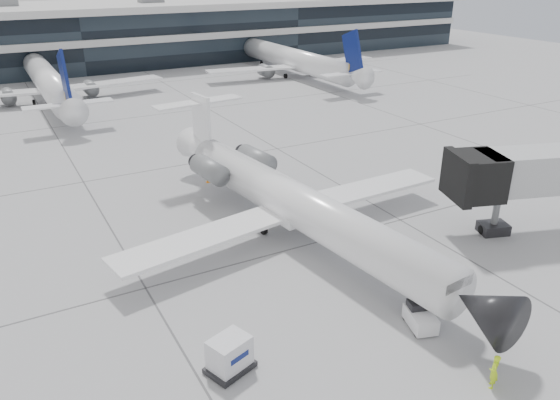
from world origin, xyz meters
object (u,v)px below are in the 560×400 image
ramp_worker (494,372)px  regional_jet (293,201)px  baggage_tug (420,317)px  cargo_uld (230,355)px

ramp_worker → regional_jet: bearing=-130.4°
ramp_worker → baggage_tug: size_ratio=0.75×
baggage_tug → regional_jet: bearing=110.1°
ramp_worker → baggage_tug: (0.21, 5.18, -0.29)m
baggage_tug → cargo_uld: 10.66m
regional_jet → baggage_tug: size_ratio=14.30×
regional_jet → cargo_uld: size_ratio=12.90×
regional_jet → ramp_worker: (0.42, -18.02, -1.77)m
regional_jet → baggage_tug: (0.63, -12.84, -2.06)m
cargo_uld → ramp_worker: bearing=-53.3°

